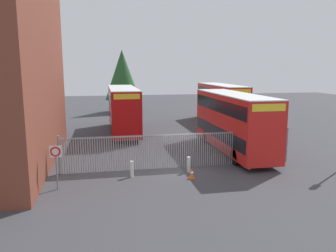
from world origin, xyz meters
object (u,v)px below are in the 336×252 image
Objects in this scene: double_decker_bus_behind_fence_right at (221,102)px; bollard_near_left at (132,169)px; bollard_near_right at (249,162)px; bollard_center_front at (189,164)px; double_decker_bus_near_gate at (233,120)px; double_decker_bus_behind_fence_left at (123,108)px; speed_limit_sign_post at (56,157)px; traffic_cone_by_gate at (192,173)px.

double_decker_bus_behind_fence_right reaches higher than bollard_near_left.
double_decker_bus_behind_fence_right is 11.38× the size of bollard_near_right.
bollard_near_left is at bearing -175.68° from bollard_center_front.
double_decker_bus_near_gate is 9.38m from bollard_near_left.
double_decker_bus_behind_fence_left is at bearing 117.12° from bollard_near_right.
speed_limit_sign_post is (-15.80, -18.79, -0.65)m from double_decker_bus_behind_fence_right.
double_decker_bus_near_gate is at bearing 29.29° from bollard_near_left.
double_decker_bus_behind_fence_right is 20.34m from traffic_cone_by_gate.
double_decker_bus_behind_fence_right is 11.38× the size of bollard_center_front.
double_decker_bus_near_gate is 11.38× the size of bollard_center_front.
double_decker_bus_near_gate is at bearing 49.44° from traffic_cone_by_gate.
bollard_near_right reaches higher than traffic_cone_by_gate.
bollard_center_front is at bearing 177.24° from bollard_near_right.
bollard_near_right is at bearing -104.31° from double_decker_bus_behind_fence_right.
traffic_cone_by_gate is (-4.64, -5.42, -2.13)m from double_decker_bus_near_gate.
double_decker_bus_behind_fence_left is 1.00× the size of double_decker_bus_behind_fence_right.
speed_limit_sign_post is at bearing -130.05° from double_decker_bus_behind_fence_right.
double_decker_bus_near_gate is 11.38× the size of bollard_near_right.
speed_limit_sign_post is at bearing -106.29° from double_decker_bus_behind_fence_left.
speed_limit_sign_post reaches higher than bollard_near_right.
bollard_near_left is at bearing 18.41° from speed_limit_sign_post.
bollard_center_front is 3.87m from bollard_near_right.
bollard_center_front is (-8.30, -17.20, -1.95)m from double_decker_bus_behind_fence_right.
bollard_near_right is at bearing 14.12° from traffic_cone_by_gate.
traffic_cone_by_gate is at bearing -114.63° from double_decker_bus_behind_fence_right.
double_decker_bus_behind_fence_left is (-7.61, 9.20, 0.00)m from double_decker_bus_near_gate.
double_decker_bus_behind_fence_left is at bearing 88.37° from bollard_near_left.
double_decker_bus_behind_fence_left is 15.42m from bollard_near_right.
bollard_near_left is 3.51m from bollard_center_front.
double_decker_bus_behind_fence_right is at bearing 65.37° from traffic_cone_by_gate.
bollard_near_right is (6.97, -13.61, -1.95)m from double_decker_bus_behind_fence_left.
speed_limit_sign_post is at bearing -167.98° from bollard_center_front.
bollard_center_front is at bearing 12.02° from speed_limit_sign_post.
speed_limit_sign_post is (-7.37, -0.40, 1.49)m from traffic_cone_by_gate.
traffic_cone_by_gate is at bearing -96.21° from bollard_center_front.
double_decker_bus_behind_fence_right is 18.32× the size of traffic_cone_by_gate.
bollard_near_left is (-11.80, -17.46, -1.95)m from double_decker_bus_behind_fence_right.
speed_limit_sign_post is (-4.00, -1.33, 1.30)m from bollard_near_left.
double_decker_bus_behind_fence_left is at bearing -161.70° from double_decker_bus_behind_fence_right.
bollard_near_right is 11.52m from speed_limit_sign_post.
double_decker_bus_behind_fence_right is at bearing 55.96° from bollard_near_left.
double_decker_bus_behind_fence_left and double_decker_bus_behind_fence_right have the same top height.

